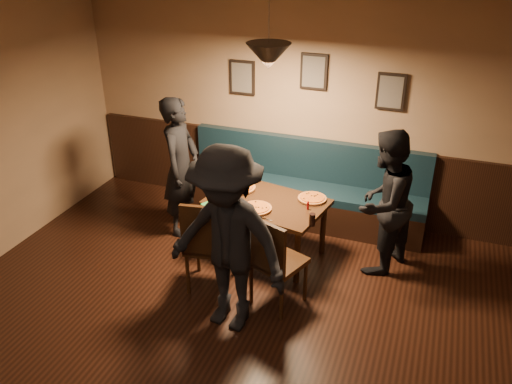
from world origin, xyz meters
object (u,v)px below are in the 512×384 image
Objects in this scene: chair_near_left at (210,242)px; diner_left at (181,167)px; chair_near_right at (279,260)px; soda_glass at (312,220)px; booth_bench at (303,185)px; tabasco_bottle at (308,205)px; dining_table at (267,227)px; diner_front at (227,241)px; diner_right at (383,203)px.

diner_left reaches higher than chair_near_left.
chair_near_right is at bearing -125.62° from diner_left.
soda_glass is (0.94, 0.41, 0.22)m from chair_near_left.
booth_bench is 27.73× the size of tabasco_bottle.
diner_front is at bearing -76.79° from dining_table.
diner_front is 16.60× the size of tabasco_bottle.
chair_near_right is 0.69m from diner_front.
chair_near_right is at bearing -82.40° from booth_bench.
chair_near_left is (-0.52, -1.62, 0.02)m from booth_bench.
soda_glass is 0.34m from tabasco_bottle.
diner_right is at bearing 69.41° from chair_near_right.
booth_bench is 2.14m from diner_front.
dining_table is 0.61m from tabasco_bottle.
diner_front is (-0.12, -2.10, 0.40)m from booth_bench.
diner_front is (-1.17, -1.39, 0.10)m from diner_right.
chair_near_left is 1.84m from diner_right.
tabasco_bottle is at bearing 79.23° from diner_front.
chair_near_left reaches higher than tabasco_bottle.
diner_left reaches higher than dining_table.
diner_left is at bearing 173.62° from tabasco_bottle.
diner_front is (1.18, -1.38, 0.05)m from diner_left.
dining_table is 1.21× the size of chair_near_left.
chair_near_left is (-0.34, -0.76, 0.18)m from dining_table.
diner_front is at bearing -121.23° from soda_glass.
soda_glass is (0.60, -0.34, 0.40)m from dining_table.
chair_near_right is 0.59× the size of diner_left.
diner_left is 1.06× the size of diner_right.
tabasco_bottle is (0.42, 1.21, -0.17)m from diner_front.
diner_front reaches higher than booth_bench.
tabasco_bottle is (0.47, -0.03, 0.39)m from dining_table.
booth_bench reaches higher than dining_table.
booth_bench is 1.30m from diner_right.
chair_near_right is at bearing -13.27° from chair_near_left.
soda_glass is (0.20, 0.45, 0.24)m from chair_near_right.
dining_table is at bearing 150.14° from soda_glass.
dining_table is 0.79× the size of diner_right.
booth_bench is 2.39× the size of dining_table.
chair_near_left is 1.03× the size of chair_near_right.
chair_near_right is (0.74, -0.04, -0.02)m from chair_near_left.
diner_left reaches higher than booth_bench.
tabasco_bottle is at bearing 112.18° from soda_glass.
diner_left is at bearing 164.14° from soda_glass.
tabasco_bottle is (-0.13, 0.31, -0.01)m from soda_glass.
diner_right reaches higher than booth_bench.
soda_glass is 1.23× the size of tabasco_bottle.
chair_near_left is 0.73m from diner_front.
booth_bench is 2.99× the size of chair_near_right.
diner_right is 14.74× the size of tabasco_bottle.
chair_near_left is at bearing -35.76° from diner_right.
diner_left reaches higher than chair_near_right.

